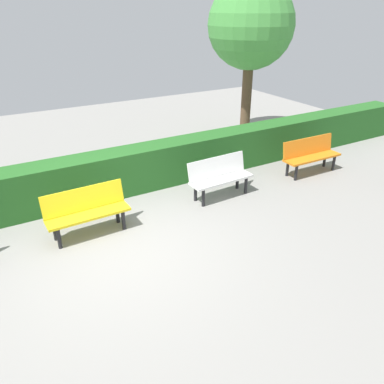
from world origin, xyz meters
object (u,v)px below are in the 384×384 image
at_px(bench_white, 220,176).
at_px(bench_orange, 310,154).
at_px(bench_yellow, 87,210).
at_px(tree_near, 251,26).

bearing_deg(bench_white, bench_orange, 177.27).
distance_m(bench_orange, bench_yellow, 5.58).
bearing_deg(tree_near, bench_yellow, 28.33).
xyz_separation_m(bench_white, bench_yellow, (2.91, 0.06, 0.00)).
distance_m(bench_white, bench_yellow, 2.92).
bearing_deg(bench_yellow, bench_orange, 178.91).
distance_m(bench_yellow, tree_near, 7.36).
bearing_deg(tree_near, bench_white, 45.75).
bearing_deg(tree_near, bench_orange, 82.49).
relative_size(bench_orange, tree_near, 0.35).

